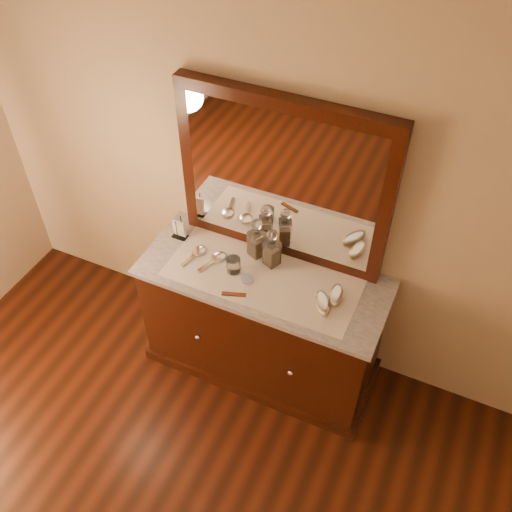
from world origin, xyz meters
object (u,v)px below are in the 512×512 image
object	(u,v)px
brush_near	(322,303)
brush_far	(336,295)
decanter_left	(257,241)
comb	(234,294)
napkin_rack	(179,230)
pin_dish	(247,279)
mirror_frame	(283,181)
decanter_right	(272,251)
dresser_cabinet	(263,324)
hand_mirror_inner	(216,259)
hand_mirror_outer	(197,252)

from	to	relation	value
brush_near	brush_far	bearing A→B (deg)	60.70
decanter_left	comb	bearing A→B (deg)	-86.93
brush_far	napkin_rack	bearing A→B (deg)	175.62
pin_dish	mirror_frame	bearing A→B (deg)	77.72
pin_dish	brush_near	size ratio (longest dim) A/B	0.39
decanter_left	brush_far	size ratio (longest dim) A/B	1.59
decanter_right	brush_near	bearing A→B (deg)	-26.23
dresser_cabinet	napkin_rack	size ratio (longest dim) A/B	9.76
mirror_frame	brush_far	world-z (taller)	mirror_frame
napkin_rack	hand_mirror_inner	bearing A→B (deg)	-16.67
decanter_left	hand_mirror_inner	distance (m)	0.26
decanter_left	brush_near	xyz separation A→B (m)	(0.49, -0.22, -0.08)
dresser_cabinet	mirror_frame	bearing A→B (deg)	90.00
hand_mirror_inner	comb	bearing A→B (deg)	-43.11
hand_mirror_inner	brush_far	bearing A→B (deg)	0.70
mirror_frame	decanter_left	distance (m)	0.42
pin_dish	hand_mirror_outer	xyz separation A→B (m)	(-0.36, 0.07, 0.00)
pin_dish	brush_far	distance (m)	0.50
decanter_left	dresser_cabinet	bearing A→B (deg)	-52.97
hand_mirror_outer	brush_far	bearing A→B (deg)	0.68
brush_near	hand_mirror_outer	world-z (taller)	brush_near
hand_mirror_outer	hand_mirror_inner	distance (m)	0.13
napkin_rack	brush_far	bearing A→B (deg)	-4.38
decanter_right	hand_mirror_outer	bearing A→B (deg)	-165.69
mirror_frame	hand_mirror_inner	world-z (taller)	mirror_frame
pin_dish	napkin_rack	distance (m)	0.55
decanter_left	hand_mirror_inner	bearing A→B (deg)	-144.34
mirror_frame	napkin_rack	xyz separation A→B (m)	(-0.59, -0.16, -0.44)
mirror_frame	hand_mirror_outer	world-z (taller)	mirror_frame
comb	napkin_rack	bearing A→B (deg)	131.17
hand_mirror_inner	brush_near	bearing A→B (deg)	-6.42
decanter_right	brush_far	world-z (taller)	decanter_right
dresser_cabinet	mirror_frame	size ratio (longest dim) A/B	1.17
mirror_frame	decanter_right	world-z (taller)	mirror_frame
mirror_frame	brush_far	distance (m)	0.68
mirror_frame	comb	distance (m)	0.67
dresser_cabinet	hand_mirror_inner	xyz separation A→B (m)	(-0.30, -0.00, 0.45)
comb	brush_far	size ratio (longest dim) A/B	0.80
dresser_cabinet	mirror_frame	distance (m)	0.97
dresser_cabinet	decanter_left	xyz separation A→B (m)	(-0.11, 0.14, 0.55)
brush_near	hand_mirror_inner	distance (m)	0.69
comb	brush_near	distance (m)	0.48
mirror_frame	hand_mirror_inner	bearing A→B (deg)	-140.90
comb	brush_near	world-z (taller)	brush_near
mirror_frame	hand_mirror_outer	bearing A→B (deg)	-150.04
comb	decanter_right	size ratio (longest dim) A/B	0.53
pin_dish	hand_mirror_outer	distance (m)	0.37
comb	dresser_cabinet	bearing A→B (deg)	47.25
comb	brush_far	distance (m)	0.56
pin_dish	napkin_rack	bearing A→B (deg)	163.38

